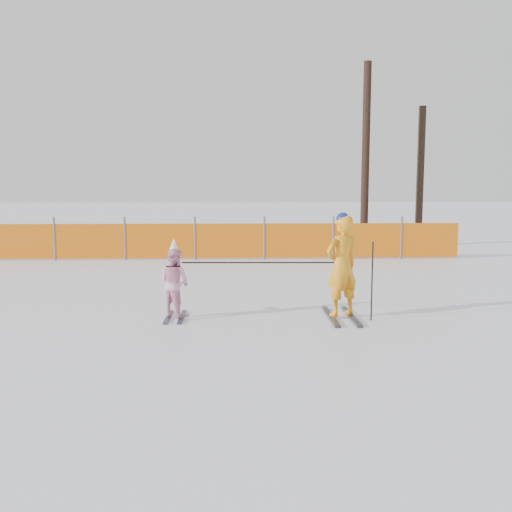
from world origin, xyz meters
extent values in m
plane|color=white|center=(0.00, 0.00, 0.00)|extent=(120.00, 120.00, 0.00)
cube|color=black|center=(1.22, 0.30, 0.02)|extent=(0.09, 1.38, 0.04)
cube|color=black|center=(1.56, 0.30, 0.02)|extent=(0.09, 1.38, 0.04)
imported|color=#FE9C15|center=(1.39, 0.30, 0.86)|extent=(0.71, 0.63, 1.64)
sphere|color=navy|center=(1.39, 0.30, 1.62)|extent=(0.22, 0.22, 0.22)
cube|color=black|center=(-1.44, 0.38, 0.01)|extent=(0.09, 0.93, 0.03)
cube|color=black|center=(-1.22, 0.38, 0.01)|extent=(0.09, 0.93, 0.03)
imported|color=#F29EC4|center=(-1.33, 0.38, 0.59)|extent=(0.69, 0.67, 1.12)
cone|color=white|center=(-1.33, 0.38, 1.19)|extent=(0.19, 0.19, 0.24)
cylinder|color=black|center=(1.84, 0.10, 0.63)|extent=(0.02, 0.02, 1.27)
cylinder|color=black|center=(0.03, 0.34, 0.91)|extent=(2.47, 0.10, 0.02)
cylinder|color=#595960|center=(-5.52, 7.59, 0.62)|extent=(0.06, 0.06, 1.25)
cylinder|color=#595960|center=(-3.52, 7.59, 0.62)|extent=(0.06, 0.06, 1.25)
cylinder|color=#595960|center=(-1.52, 7.59, 0.62)|extent=(0.06, 0.06, 1.25)
cylinder|color=#595960|center=(0.48, 7.59, 0.62)|extent=(0.06, 0.06, 1.25)
cylinder|color=#595960|center=(2.48, 7.59, 0.62)|extent=(0.06, 0.06, 1.25)
cylinder|color=#595960|center=(4.48, 7.59, 0.62)|extent=(0.06, 0.06, 1.25)
cube|color=orange|center=(-1.69, 7.59, 0.55)|extent=(15.67, 0.03, 1.00)
cylinder|color=black|center=(4.00, 10.37, 3.09)|extent=(0.26, 0.26, 6.17)
cylinder|color=black|center=(6.15, 11.24, 2.43)|extent=(0.26, 0.26, 4.86)
camera|label=1|loc=(-0.31, -8.79, 2.18)|focal=40.00mm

